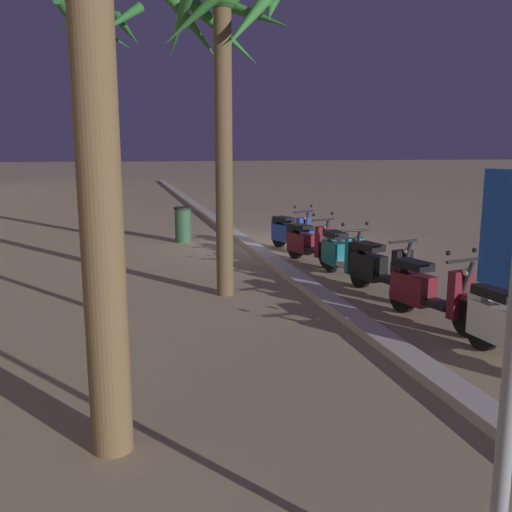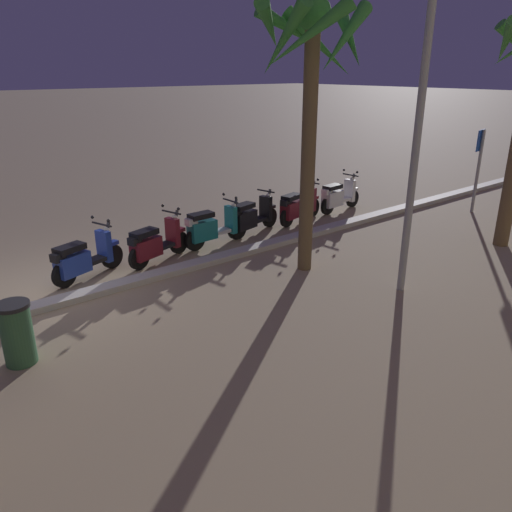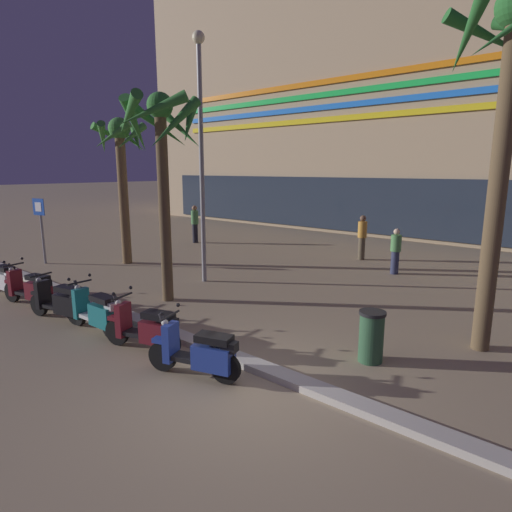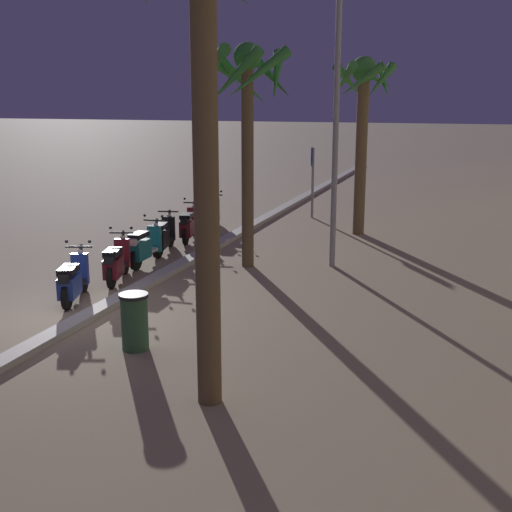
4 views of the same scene
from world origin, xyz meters
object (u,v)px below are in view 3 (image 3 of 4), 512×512
(palm_tree_by_mall_entrance, at_px, (121,156))
(scooter_white_last_in_row, at_px, (1,278))
(palm_tree_mid_walkway, at_px, (510,87))
(pedestrian_by_palm_tree, at_px, (396,250))
(scooter_maroon_tail_end, at_px, (31,289))
(pedestrian_window_shopping, at_px, (195,223))
(pedestrian_strolling_near_curb, at_px, (362,236))
(litter_bin, at_px, (371,336))
(scooter_blue_mid_centre, at_px, (199,353))
(scooter_teal_lead_nearest, at_px, (97,312))
(palm_tree_far_corner, at_px, (161,142))
(scooter_maroon_mid_rear, at_px, (147,329))
(scooter_black_gap_after_mid, at_px, (60,302))
(crossing_sign, at_px, (41,223))
(street_lamp, at_px, (201,137))

(palm_tree_by_mall_entrance, bearing_deg, scooter_white_last_in_row, -79.39)
(palm_tree_mid_walkway, bearing_deg, pedestrian_by_palm_tree, 128.15)
(scooter_white_last_in_row, bearing_deg, scooter_maroon_tail_end, 3.32)
(pedestrian_window_shopping, bearing_deg, pedestrian_strolling_near_curb, 11.39)
(litter_bin, bearing_deg, pedestrian_by_palm_tree, 109.31)
(scooter_blue_mid_centre, xyz_separation_m, palm_tree_mid_walkway, (3.28, 4.37, 4.38))
(scooter_blue_mid_centre, bearing_deg, palm_tree_by_mall_entrance, 153.80)
(palm_tree_by_mall_entrance, height_order, pedestrian_by_palm_tree, palm_tree_by_mall_entrance)
(scooter_teal_lead_nearest, distance_m, palm_tree_mid_walkway, 8.94)
(palm_tree_far_corner, bearing_deg, scooter_maroon_mid_rear, -44.71)
(pedestrian_strolling_near_curb, bearing_deg, scooter_maroon_mid_rear, -85.71)
(scooter_blue_mid_centre, bearing_deg, scooter_teal_lead_nearest, -178.81)
(scooter_white_last_in_row, relative_size, pedestrian_strolling_near_curb, 1.02)
(scooter_teal_lead_nearest, height_order, scooter_blue_mid_centre, same)
(scooter_black_gap_after_mid, distance_m, scooter_teal_lead_nearest, 1.33)
(crossing_sign, bearing_deg, palm_tree_by_mall_entrance, 42.09)
(scooter_teal_lead_nearest, distance_m, palm_tree_by_mall_entrance, 7.82)
(palm_tree_far_corner, distance_m, pedestrian_by_palm_tree, 8.27)
(scooter_blue_mid_centre, distance_m, palm_tree_far_corner, 5.81)
(crossing_sign, relative_size, palm_tree_mid_walkway, 0.37)
(scooter_black_gap_after_mid, distance_m, palm_tree_by_mall_entrance, 7.04)
(pedestrian_strolling_near_curb, bearing_deg, scooter_black_gap_after_mid, -101.24)
(scooter_black_gap_after_mid, height_order, scooter_maroon_mid_rear, scooter_maroon_mid_rear)
(palm_tree_far_corner, bearing_deg, crossing_sign, -179.02)
(palm_tree_mid_walkway, distance_m, litter_bin, 4.95)
(pedestrian_by_palm_tree, distance_m, street_lamp, 7.25)
(scooter_black_gap_after_mid, height_order, palm_tree_by_mall_entrance, palm_tree_by_mall_entrance)
(palm_tree_far_corner, bearing_deg, scooter_maroon_tail_end, -131.17)
(scooter_white_last_in_row, distance_m, scooter_black_gap_after_mid, 3.35)
(scooter_maroon_tail_end, xyz_separation_m, scooter_teal_lead_nearest, (2.95, 0.13, 0.01))
(pedestrian_by_palm_tree, relative_size, litter_bin, 1.60)
(litter_bin, bearing_deg, palm_tree_far_corner, -179.08)
(scooter_maroon_tail_end, bearing_deg, scooter_white_last_in_row, -176.68)
(scooter_teal_lead_nearest, bearing_deg, scooter_maroon_mid_rear, 5.15)
(palm_tree_mid_walkway, xyz_separation_m, pedestrian_strolling_near_curb, (-5.63, 6.11, -3.91))
(palm_tree_mid_walkway, height_order, palm_tree_far_corner, palm_tree_mid_walkway)
(scooter_maroon_tail_end, xyz_separation_m, palm_tree_far_corner, (2.23, 2.55, 3.64))
(scooter_teal_lead_nearest, bearing_deg, palm_tree_by_mall_entrance, 141.92)
(scooter_teal_lead_nearest, xyz_separation_m, pedestrian_strolling_near_curb, (0.80, 10.55, 0.44))
(scooter_maroon_mid_rear, height_order, street_lamp, street_lamp)
(scooter_black_gap_after_mid, relative_size, pedestrian_by_palm_tree, 1.17)
(scooter_black_gap_after_mid, relative_size, palm_tree_mid_walkway, 0.27)
(scooter_blue_mid_centre, relative_size, litter_bin, 1.76)
(scooter_white_last_in_row, relative_size, crossing_sign, 0.73)
(crossing_sign, height_order, palm_tree_mid_walkway, palm_tree_mid_walkway)
(scooter_teal_lead_nearest, bearing_deg, pedestrian_window_shopping, 127.95)
(litter_bin, bearing_deg, scooter_blue_mid_centre, -127.71)
(scooter_maroon_mid_rear, xyz_separation_m, palm_tree_mid_walkway, (4.85, 4.29, 4.37))
(scooter_maroon_tail_end, height_order, crossing_sign, crossing_sign)
(scooter_blue_mid_centre, relative_size, pedestrian_strolling_near_curb, 0.98)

